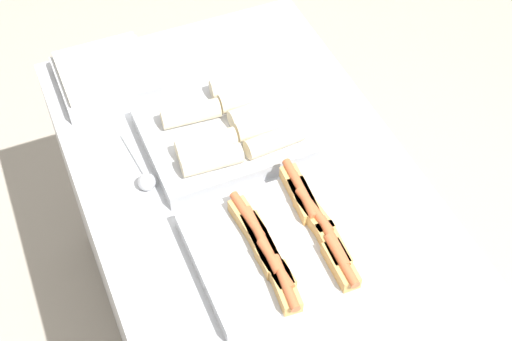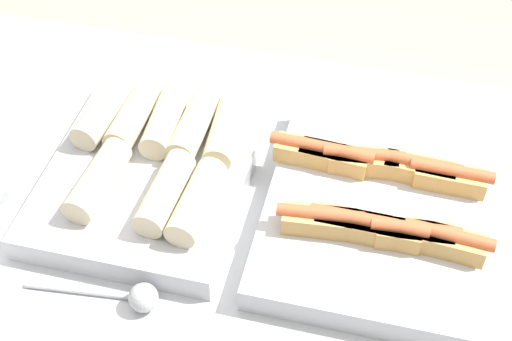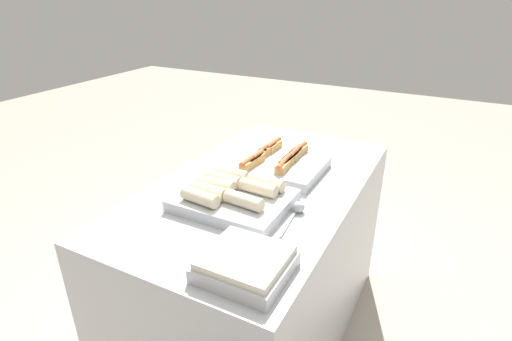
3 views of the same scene
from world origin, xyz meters
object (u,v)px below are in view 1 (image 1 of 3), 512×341
object	(u,v)px
tray_hotdogs	(290,242)
tray_side_front	(105,75)
serving_spoon_near	(145,178)
tray_wraps	(231,130)

from	to	relation	value
tray_hotdogs	tray_side_front	xyz separation A→B (m)	(-0.75, -0.25, -0.00)
tray_side_front	serving_spoon_near	bearing A→B (deg)	-1.05
tray_wraps	tray_side_front	distance (m)	0.44
tray_wraps	tray_side_front	size ratio (longest dim) A/B	1.66
tray_wraps	serving_spoon_near	bearing A→B (deg)	-77.87
tray_wraps	serving_spoon_near	size ratio (longest dim) A/B	1.99
tray_side_front	serving_spoon_near	size ratio (longest dim) A/B	1.20
tray_wraps	tray_side_front	bearing A→B (deg)	-144.15
serving_spoon_near	tray_wraps	bearing A→B (deg)	102.13
tray_hotdogs	tray_wraps	bearing A→B (deg)	179.05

